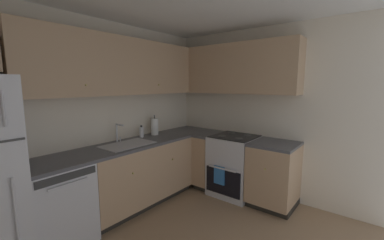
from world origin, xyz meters
name	(u,v)px	position (x,y,z in m)	size (l,w,h in m)	color
wall_back	(96,117)	(0.00, 1.52, 1.23)	(3.66, 0.05, 2.46)	beige
wall_right	(265,113)	(1.80, 0.00, 1.23)	(0.05, 3.09, 2.46)	beige
dishwasher	(57,204)	(-0.68, 1.20, 0.42)	(0.60, 0.63, 0.85)	silver
lower_cabinets_back	(139,174)	(0.40, 1.20, 0.43)	(1.55, 0.62, 0.85)	tan
countertop_back	(138,143)	(0.40, 1.20, 0.86)	(2.76, 0.60, 0.04)	#4C4C51
lower_cabinets_right	(251,170)	(1.48, 0.04, 0.43)	(0.62, 1.46, 0.85)	tan
countertop_right	(252,141)	(1.48, 0.04, 0.86)	(0.60, 1.46, 0.03)	#4C4C51
oven_range	(234,165)	(1.50, 0.33, 0.45)	(0.68, 0.62, 1.03)	silver
upper_cabinets_back	(119,67)	(0.24, 1.34, 1.87)	(2.44, 0.34, 0.72)	tan
upper_cabinets_right	(231,69)	(1.62, 0.49, 1.87)	(0.32, 2.01, 0.72)	tan
sink	(128,148)	(0.21, 1.17, 0.84)	(0.64, 0.40, 0.10)	#B7B7BC
faucet	(118,131)	(0.22, 1.38, 1.03)	(0.07, 0.16, 0.25)	silver
soap_bottle	(142,132)	(0.61, 1.38, 0.96)	(0.06, 0.06, 0.18)	silver
paper_towel_roll	(155,127)	(0.85, 1.36, 1.01)	(0.11, 0.11, 0.31)	white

